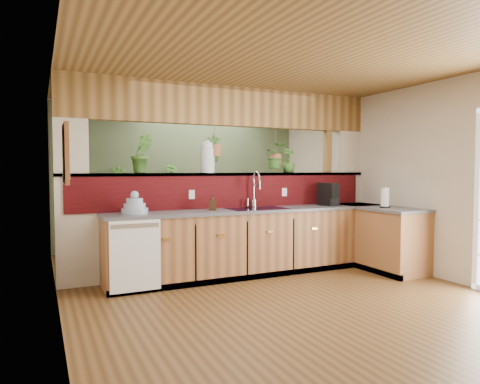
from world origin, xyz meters
name	(u,v)px	position (x,y,z in m)	size (l,w,h in m)	color
ground	(277,294)	(0.00, 0.00, 0.00)	(4.60, 7.00, 0.01)	#523519
ceiling	(278,66)	(0.00, 0.00, 2.60)	(4.60, 7.00, 0.01)	brown
wall_back	(183,177)	(0.00, 3.50, 1.30)	(4.60, 0.02, 2.60)	beige
wall_left	(58,184)	(-2.30, 0.00, 1.30)	(0.02, 7.00, 2.60)	beige
wall_right	(423,179)	(2.30, 0.00, 1.30)	(0.02, 7.00, 2.60)	beige
pass_through_partition	(232,187)	(0.03, 1.35, 1.19)	(4.60, 0.21, 2.60)	beige
pass_through_ledge	(230,174)	(0.00, 1.35, 1.37)	(4.60, 0.21, 0.04)	brown
header_beam	(229,106)	(0.00, 1.35, 2.33)	(4.60, 0.15, 0.55)	brown
sage_backwall	(184,177)	(0.00, 3.48, 1.30)	(4.55, 0.02, 2.55)	#546948
countertop	(297,239)	(0.84, 0.87, 0.45)	(4.14, 1.52, 0.90)	brown
dishwasher	(135,256)	(-1.48, 0.66, 0.46)	(0.58, 0.03, 0.82)	white
navy_sink	(257,214)	(0.25, 0.98, 0.82)	(0.82, 0.50, 0.18)	black
framed_print	(66,154)	(-2.27, -0.80, 1.55)	(0.04, 0.35, 0.45)	brown
faucet	(255,188)	(0.29, 1.13, 1.18)	(0.22, 0.22, 0.51)	#B7B7B2
dish_stack	(135,207)	(-1.42, 0.99, 0.99)	(0.32, 0.32, 0.28)	#90A1BA
soap_dispenser	(212,202)	(-0.40, 1.01, 1.01)	(0.10, 0.10, 0.21)	#382214
coffee_maker	(329,195)	(1.45, 0.97, 1.05)	(0.18, 0.30, 0.34)	black
paper_towel	(385,198)	(1.94, 0.34, 1.04)	(0.14, 0.14, 0.30)	black
glass_jar	(207,157)	(-0.34, 1.35, 1.61)	(0.20, 0.20, 0.44)	silver
ledge_plant_left	(142,154)	(-1.24, 1.35, 1.64)	(0.28, 0.22, 0.50)	#346322
ledge_plant_right	(289,160)	(0.98, 1.35, 1.58)	(0.21, 0.21, 0.37)	#346322
hanging_plant_a	(214,139)	(-0.23, 1.35, 1.86)	(0.23, 0.18, 0.51)	brown
hanging_plant_b	(276,145)	(0.75, 1.35, 1.80)	(0.43, 0.40, 0.53)	brown
shelving_console	(145,223)	(-0.78, 3.25, 0.50)	(1.64, 0.44, 1.09)	black
shelf_plant_a	(118,179)	(-1.23, 3.25, 1.28)	(0.24, 0.17, 0.46)	#346322
shelf_plant_b	(171,178)	(-0.31, 3.25, 1.29)	(0.27, 0.27, 0.49)	#346322
floor_plant	(243,232)	(0.64, 2.26, 0.38)	(0.69, 0.59, 0.76)	#346322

